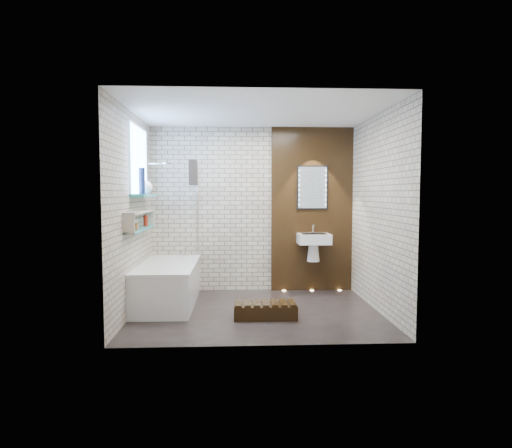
{
  "coord_description": "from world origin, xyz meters",
  "views": [
    {
      "loc": [
        -0.29,
        -5.69,
        1.56
      ],
      "look_at": [
        0.0,
        0.15,
        1.15
      ],
      "focal_mm": 30.8,
      "sensor_mm": 36.0,
      "label": 1
    }
  ],
  "objects": [
    {
      "name": "clerestory_window",
      "position": [
        -1.57,
        0.35,
        1.9
      ],
      "size": [
        0.18,
        1.0,
        0.94
      ],
      "color": "#7FADE0",
      "rests_on": "room_shell"
    },
    {
      "name": "towel",
      "position": [
        -0.87,
        0.6,
        1.85
      ],
      "size": [
        0.1,
        0.27,
        0.35
      ],
      "primitive_type": "cube",
      "color": "black",
      "rests_on": "bath_screen"
    },
    {
      "name": "room_shell",
      "position": [
        0.0,
        0.0,
        1.3
      ],
      "size": [
        3.24,
        3.2,
        2.6
      ],
      "color": "tan",
      "rests_on": "ground"
    },
    {
      "name": "bath_screen",
      "position": [
        -0.87,
        0.89,
        1.28
      ],
      "size": [
        0.01,
        0.78,
        1.4
      ],
      "primitive_type": "cube",
      "color": "white",
      "rests_on": "bathtub"
    },
    {
      "name": "display_niche",
      "position": [
        -1.53,
        0.15,
        1.2
      ],
      "size": [
        0.14,
        1.3,
        0.26
      ],
      "color": "teal",
      "rests_on": "room_shell"
    },
    {
      "name": "ground",
      "position": [
        0.0,
        0.0,
        0.0
      ],
      "size": [
        3.2,
        3.2,
        0.0
      ],
      "primitive_type": "plane",
      "color": "black",
      "rests_on": "ground"
    },
    {
      "name": "floor_uplights",
      "position": [
        0.95,
        1.2,
        0.01
      ],
      "size": [
        0.96,
        0.06,
        0.01
      ],
      "color": "#FFD899",
      "rests_on": "ground"
    },
    {
      "name": "sill_vases",
      "position": [
        -1.5,
        0.33,
        1.66
      ],
      "size": [
        0.18,
        0.38,
        0.34
      ],
      "color": "white",
      "rests_on": "clerestory_window"
    },
    {
      "name": "led_mirror",
      "position": [
        0.95,
        1.23,
        1.65
      ],
      "size": [
        0.5,
        0.02,
        0.7
      ],
      "color": "black",
      "rests_on": "walnut_panel"
    },
    {
      "name": "walnut_panel",
      "position": [
        0.95,
        1.27,
        1.3
      ],
      "size": [
        1.3,
        0.06,
        2.6
      ],
      "primitive_type": "cube",
      "color": "black",
      "rests_on": "ground"
    },
    {
      "name": "shower_head",
      "position": [
        -1.3,
        0.95,
        2.0
      ],
      "size": [
        0.18,
        0.18,
        0.02
      ],
      "primitive_type": "cylinder",
      "color": "silver",
      "rests_on": "room_shell"
    },
    {
      "name": "bathtub",
      "position": [
        -1.22,
        0.45,
        0.29
      ],
      "size": [
        0.79,
        1.74,
        0.7
      ],
      "color": "white",
      "rests_on": "ground"
    },
    {
      "name": "walnut_step",
      "position": [
        0.09,
        -0.3,
        0.09
      ],
      "size": [
        0.79,
        0.36,
        0.17
      ],
      "primitive_type": "cube",
      "rotation": [
        0.0,
        0.0,
        -0.01
      ],
      "color": "black",
      "rests_on": "ground"
    },
    {
      "name": "niche_bottles",
      "position": [
        -1.53,
        0.37,
        1.17
      ],
      "size": [
        0.06,
        0.66,
        0.15
      ],
      "color": "maroon",
      "rests_on": "display_niche"
    },
    {
      "name": "washbasin",
      "position": [
        0.95,
        1.07,
        0.79
      ],
      "size": [
        0.5,
        0.36,
        0.58
      ],
      "color": "white",
      "rests_on": "walnut_panel"
    }
  ]
}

